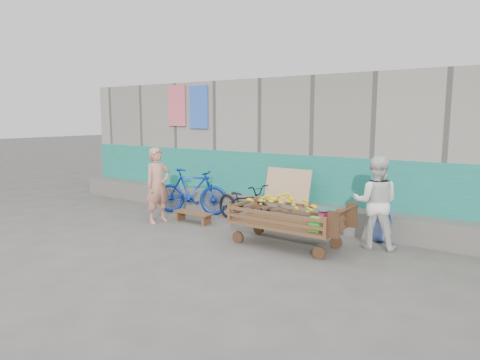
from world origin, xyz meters
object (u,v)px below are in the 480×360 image
Objects in this scene: bench at (193,215)px; woman at (375,203)px; child at (382,218)px; bicycle_dark at (244,203)px; vendor_man at (158,185)px; banana_cart at (285,212)px; bicycle_blue at (192,191)px.

bench is 0.57× the size of woman.
bicycle_dark is (-2.77, -0.20, -0.01)m from child.
woman is at bearing -68.77° from vendor_man.
woman is at bearing -80.82° from bicycle_dark.
woman is 0.99× the size of bicycle_dark.
banana_cart is 1.73m from child.
bicycle_blue reaches higher than bicycle_dark.
bench is 1.04× the size of child.
woman is 1.81× the size of child.
vendor_man reaches higher than banana_cart.
bench is at bearing -157.18° from bicycle_blue.
vendor_man is (-2.94, -0.06, 0.20)m from banana_cart.
child is 0.54× the size of bicycle_dark.
bicycle_dark is (-1.47, 0.93, -0.17)m from banana_cart.
bench is 3.70m from woman.
bench is 0.95m from vendor_man.
bicycle_blue is at bearing 132.51° from bench.
banana_cart reaches higher than bench.
vendor_man reaches higher than bench.
bicycle_dark is at bearing 35.03° from bench.
bicycle_dark is at bearing -2.90° from child.
vendor_man reaches higher than woman.
bicycle_dark is at bearing -18.75° from woman.
bench is 0.56× the size of bicycle_dark.
woman is 2.80m from bicycle_dark.
vendor_man reaches higher than bicycle_dark.
child is at bearing -104.72° from woman.
vendor_man is 1.03m from bicycle_blue.
bench is (-2.33, 0.33, -0.42)m from banana_cart.
woman reaches higher than banana_cart.
bicycle_dark reaches higher than bench.
banana_cart is at bearing -127.59° from bicycle_blue.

